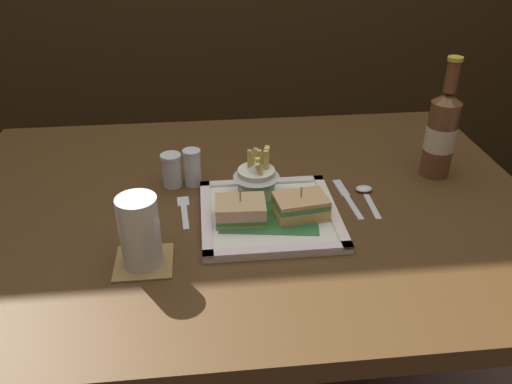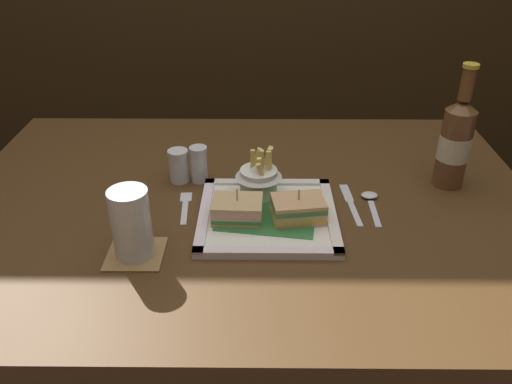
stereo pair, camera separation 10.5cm
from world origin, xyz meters
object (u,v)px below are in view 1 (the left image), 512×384
object	(u,v)px
knife	(347,197)
spoon	(366,193)
sandwich_half_left	(240,211)
beer_bottle	(441,132)
pepper_shaker	(193,170)
water_glass	(140,236)
fork	(184,210)
dining_table	(244,252)
fries_cup	(257,177)
sandwich_half_right	(301,207)
square_plate	(269,215)
salt_shaker	(172,172)

from	to	relation	value
knife	spoon	bearing A→B (deg)	7.28
sandwich_half_left	beer_bottle	bearing A→B (deg)	19.25
pepper_shaker	water_glass	bearing A→B (deg)	-107.65
fork	dining_table	bearing A→B (deg)	12.36
pepper_shaker	dining_table	bearing A→B (deg)	-38.54
fries_cup	knife	xyz separation A→B (m)	(0.19, -0.02, -0.05)
dining_table	beer_bottle	xyz separation A→B (m)	(0.44, 0.07, 0.24)
water_glass	knife	bearing A→B (deg)	23.78
sandwich_half_right	spoon	distance (m)	0.18
knife	spoon	world-z (taller)	spoon
square_plate	fork	size ratio (longest dim) A/B	2.18
square_plate	water_glass	size ratio (longest dim) A/B	2.11
knife	salt_shaker	world-z (taller)	salt_shaker
dining_table	knife	size ratio (longest dim) A/B	7.50
dining_table	fries_cup	xyz separation A→B (m)	(0.03, 0.01, 0.19)
sandwich_half_right	fork	distance (m)	0.24
water_glass	knife	xyz separation A→B (m)	(0.41, 0.18, -0.06)
beer_bottle	knife	bearing A→B (deg)	-159.51
salt_shaker	knife	bearing A→B (deg)	-14.26
beer_bottle	salt_shaker	bearing A→B (deg)	179.11
sandwich_half_right	square_plate	bearing A→B (deg)	165.15
water_glass	fork	size ratio (longest dim) A/B	1.03
dining_table	pepper_shaker	bearing A→B (deg)	141.46
water_glass	pepper_shaker	world-z (taller)	water_glass
sandwich_half_right	fries_cup	size ratio (longest dim) A/B	1.05
square_plate	water_glass	xyz separation A→B (m)	(-0.24, -0.12, 0.05)
dining_table	beer_bottle	size ratio (longest dim) A/B	4.56
sandwich_half_left	pepper_shaker	bearing A→B (deg)	118.38
square_plate	beer_bottle	xyz separation A→B (m)	(0.40, 0.14, 0.10)
spoon	water_glass	bearing A→B (deg)	-157.66
sandwich_half_right	water_glass	xyz separation A→B (m)	(-0.29, -0.10, 0.03)
water_glass	sandwich_half_left	bearing A→B (deg)	30.55
dining_table	salt_shaker	bearing A→B (deg)	150.93
sandwich_half_right	sandwich_half_left	bearing A→B (deg)	180.00
beer_bottle	spoon	distance (m)	0.22
dining_table	spoon	bearing A→B (deg)	-1.18
sandwich_half_right	knife	size ratio (longest dim) A/B	0.66
sandwich_half_right	spoon	size ratio (longest dim) A/B	0.84
sandwich_half_left	knife	distance (m)	0.24
fries_cup	beer_bottle	distance (m)	0.42
pepper_shaker	beer_bottle	bearing A→B (deg)	-0.96
beer_bottle	water_glass	bearing A→B (deg)	-157.37
water_glass	salt_shaker	bearing A→B (deg)	81.22
square_plate	pepper_shaker	xyz separation A→B (m)	(-0.15, 0.15, 0.03)
sandwich_half_left	water_glass	world-z (taller)	water_glass
water_glass	pepper_shaker	xyz separation A→B (m)	(0.09, 0.27, -0.02)
dining_table	fries_cup	distance (m)	0.19
fries_cup	fork	distance (m)	0.16
dining_table	pepper_shaker	distance (m)	0.22
water_glass	dining_table	bearing A→B (deg)	45.12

